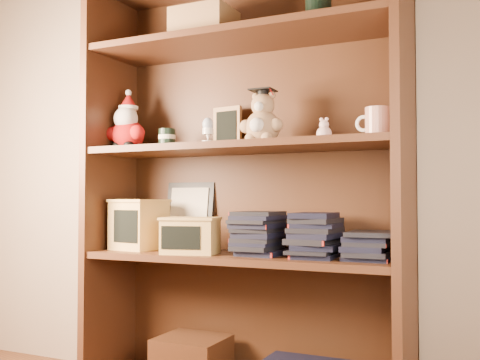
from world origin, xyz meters
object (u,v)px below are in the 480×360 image
Objects in this scene: grad_teddy_bear at (262,122)px; bookcase at (245,191)px; teacher_mug at (377,123)px; treats_box at (139,224)px.

bookcase is at bearing 148.81° from grad_teddy_bear.
bookcase is 0.55m from teacher_mug.
bookcase reaches higher than treats_box.
grad_teddy_bear is (0.09, -0.06, 0.25)m from bookcase.
teacher_mug is 1.00m from treats_box.
teacher_mug is (0.50, -0.05, 0.22)m from bookcase.
treats_box is (-0.53, 0.01, -0.38)m from grad_teddy_bear.
teacher_mug is at bearing 0.86° from grad_teddy_bear.
teacher_mug is 0.55× the size of treats_box.
teacher_mug reaches higher than treats_box.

